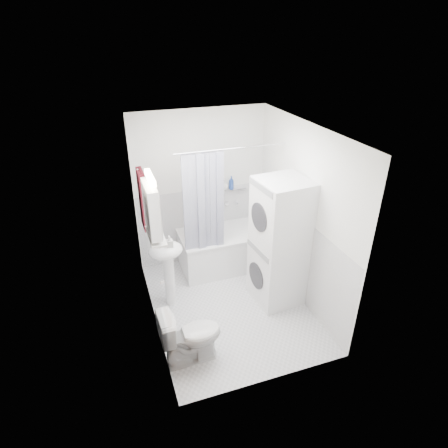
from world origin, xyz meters
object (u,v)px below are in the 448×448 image
object	(u,v)px
bathtub	(231,247)
toilet	(191,336)
washer_dryer	(280,243)
sink	(167,260)

from	to	relation	value
bathtub	toilet	bearing A→B (deg)	-122.96
toilet	bathtub	bearing A→B (deg)	-34.69
toilet	washer_dryer	bearing A→B (deg)	-65.51
bathtub	sink	world-z (taller)	sink
bathtub	toilet	world-z (taller)	toilet
washer_dryer	toilet	size ratio (longest dim) A/B	2.52
bathtub	sink	bearing A→B (deg)	-151.13
washer_dryer	toilet	bearing A→B (deg)	-158.99
bathtub	washer_dryer	size ratio (longest dim) A/B	0.90
washer_dryer	toilet	distance (m)	1.65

